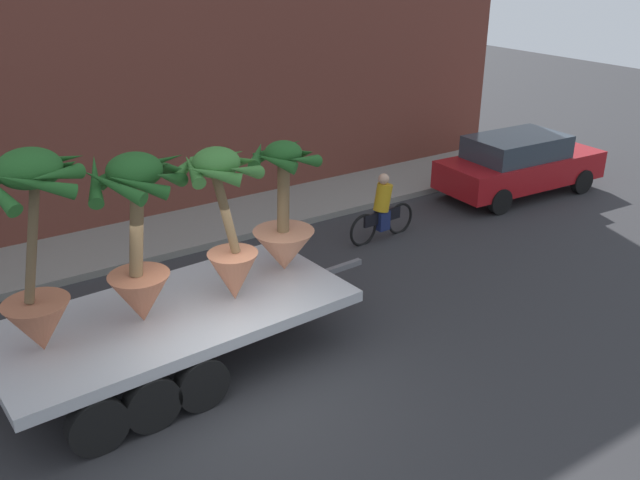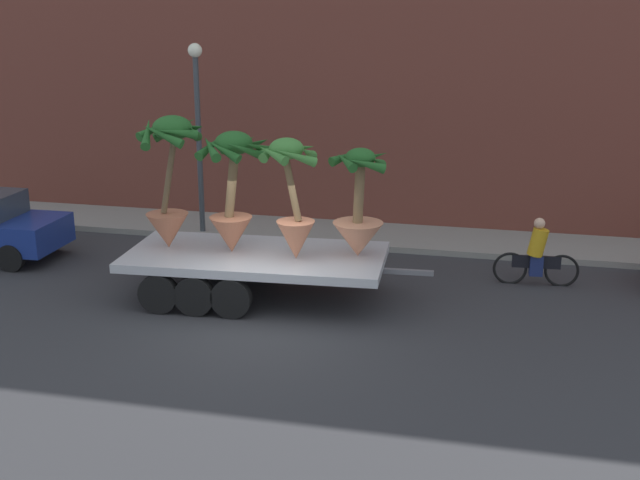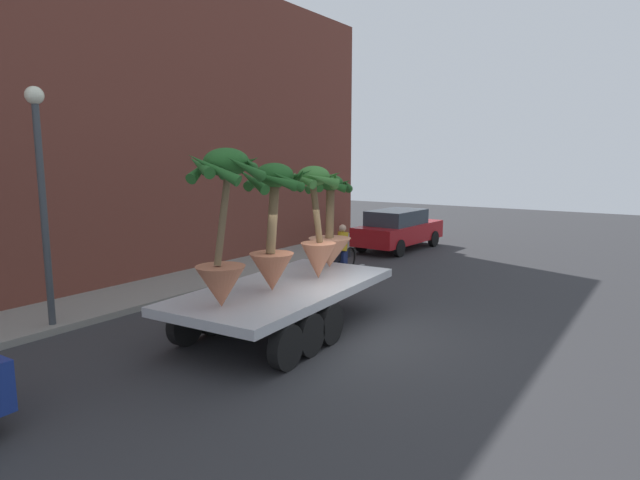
{
  "view_description": "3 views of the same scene",
  "coord_description": "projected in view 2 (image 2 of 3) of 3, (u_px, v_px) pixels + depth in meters",
  "views": [
    {
      "loc": [
        -3.68,
        -7.41,
        6.06
      ],
      "look_at": [
        2.34,
        1.61,
        1.31
      ],
      "focal_mm": 38.38,
      "sensor_mm": 36.0,
      "label": 1
    },
    {
      "loc": [
        4.32,
        -13.62,
        5.91
      ],
      "look_at": [
        0.77,
        1.59,
        1.25
      ],
      "focal_mm": 44.55,
      "sensor_mm": 36.0,
      "label": 2
    },
    {
      "loc": [
        -8.96,
        -5.33,
        3.59
      ],
      "look_at": [
        1.0,
        1.44,
        1.72
      ],
      "focal_mm": 29.78,
      "sensor_mm": 36.0,
      "label": 3
    }
  ],
  "objects": [
    {
      "name": "building_facade",
      "position": [
        344.0,
        53.0,
        21.29
      ],
      "size": [
        24.0,
        1.2,
        9.26
      ],
      "primitive_type": "cube",
      "color": "brown",
      "rests_on": "ground"
    },
    {
      "name": "flatbed_trailer",
      "position": [
        245.0,
        262.0,
        16.47
      ],
      "size": [
        6.38,
        2.82,
        0.98
      ],
      "color": "#B7BABF",
      "rests_on": "ground"
    },
    {
      "name": "potted_palm_front",
      "position": [
        359.0,
        216.0,
        15.92
      ],
      "size": [
        1.23,
        1.26,
        2.22
      ],
      "color": "tan",
      "rests_on": "flatbed_trailer"
    },
    {
      "name": "cyclist",
      "position": [
        537.0,
        255.0,
        17.21
      ],
      "size": [
        1.84,
        0.37,
        1.54
      ],
      "color": "black",
      "rests_on": "ground"
    },
    {
      "name": "street_lamp",
      "position": [
        198.0,
        114.0,
        20.07
      ],
      "size": [
        0.36,
        0.36,
        4.83
      ],
      "color": "#383D42",
      "rests_on": "sidewalk"
    },
    {
      "name": "potted_palm_extra",
      "position": [
        233.0,
        192.0,
        16.03
      ],
      "size": [
        1.55,
        1.55,
        2.52
      ],
      "color": "#B26647",
      "rests_on": "flatbed_trailer"
    },
    {
      "name": "potted_palm_rear",
      "position": [
        292.0,
        200.0,
        15.64
      ],
      "size": [
        1.33,
        1.39,
        2.45
      ],
      "color": "#C17251",
      "rests_on": "flatbed_trailer"
    },
    {
      "name": "ground_plane",
      "position": [
        262.0,
        322.0,
        15.34
      ],
      "size": [
        60.0,
        60.0,
        0.0
      ],
      "primitive_type": "plane",
      "color": "#2D2D30"
    },
    {
      "name": "sidewalk",
      "position": [
        330.0,
        233.0,
        21.01
      ],
      "size": [
        24.0,
        2.2,
        0.15
      ],
      "primitive_type": "cube",
      "color": "gray",
      "rests_on": "ground"
    },
    {
      "name": "potted_palm_middle",
      "position": [
        170.0,
        181.0,
        16.3
      ],
      "size": [
        1.48,
        1.41,
        2.78
      ],
      "color": "#B26647",
      "rests_on": "flatbed_trailer"
    }
  ]
}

